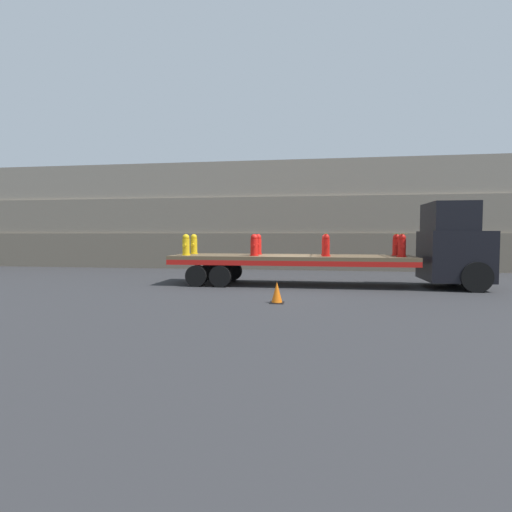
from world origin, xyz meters
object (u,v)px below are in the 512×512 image
at_px(fire_hydrant_red_near_3, 402,246).
at_px(traffic_cone, 277,293).
at_px(fire_hydrant_yellow_near_0, 186,245).
at_px(fire_hydrant_red_far_2, 325,245).
at_px(fire_hydrant_red_near_2, 326,246).
at_px(fire_hydrant_yellow_far_0, 194,244).
at_px(fire_hydrant_red_far_1, 258,245).
at_px(fire_hydrant_red_near_1, 254,245).
at_px(flatbed_trailer, 276,261).
at_px(truck_cab, 455,246).
at_px(fire_hydrant_red_far_3, 396,245).

xyz_separation_m(fire_hydrant_red_near_3, traffic_cone, (-4.41, -3.91, -1.33)).
relative_size(fire_hydrant_yellow_near_0, fire_hydrant_red_far_2, 1.00).
bearing_deg(fire_hydrant_red_near_2, fire_hydrant_yellow_far_0, 169.33).
xyz_separation_m(fire_hydrant_yellow_far_0, traffic_cone, (4.18, -4.99, -1.33)).
bearing_deg(fire_hydrant_red_far_1, traffic_cone, -75.24).
bearing_deg(fire_hydrant_red_far_2, fire_hydrant_red_near_1, -159.35).
height_order(fire_hydrant_yellow_far_0, fire_hydrant_red_far_1, same).
distance_m(fire_hydrant_yellow_near_0, fire_hydrant_red_far_1, 3.06).
bearing_deg(fire_hydrant_red_near_2, fire_hydrant_red_far_1, 159.35).
relative_size(fire_hydrant_red_near_2, traffic_cone, 1.35).
height_order(flatbed_trailer, fire_hydrant_red_far_2, fire_hydrant_red_far_2).
relative_size(fire_hydrant_red_far_2, traffic_cone, 1.35).
height_order(truck_cab, fire_hydrant_red_far_3, truck_cab).
distance_m(truck_cab, fire_hydrant_red_near_3, 2.17).
bearing_deg(fire_hydrant_red_near_3, fire_hydrant_yellow_far_0, 172.84).
bearing_deg(fire_hydrant_red_far_1, fire_hydrant_red_far_2, 0.00).
distance_m(fire_hydrant_yellow_far_0, fire_hydrant_red_near_2, 5.83).
distance_m(fire_hydrant_yellow_near_0, fire_hydrant_yellow_far_0, 1.08).
height_order(fire_hydrant_yellow_near_0, fire_hydrant_red_near_2, same).
relative_size(fire_hydrant_yellow_far_0, fire_hydrant_red_near_3, 1.00).
distance_m(fire_hydrant_red_near_3, traffic_cone, 6.05).
xyz_separation_m(fire_hydrant_red_far_1, fire_hydrant_red_far_3, (5.73, 0.00, 0.00)).
bearing_deg(fire_hydrant_red_far_2, flatbed_trailer, -165.05).
bearing_deg(fire_hydrant_yellow_far_0, fire_hydrant_red_near_2, -10.67).
bearing_deg(truck_cab, fire_hydrant_red_far_1, 176.06).
relative_size(fire_hydrant_red_near_1, fire_hydrant_red_near_3, 1.00).
distance_m(truck_cab, flatbed_trailer, 7.01).
distance_m(fire_hydrant_red_near_1, fire_hydrant_red_far_3, 5.83).
xyz_separation_m(fire_hydrant_yellow_near_0, fire_hydrant_red_far_2, (5.73, 1.08, 0.00)).
relative_size(fire_hydrant_red_near_2, fire_hydrant_red_far_2, 1.00).
xyz_separation_m(fire_hydrant_yellow_near_0, fire_hydrant_red_far_1, (2.86, 1.08, 0.00)).
height_order(truck_cab, fire_hydrant_red_far_1, truck_cab).
bearing_deg(fire_hydrant_red_near_1, traffic_cone, -71.43).
bearing_deg(fire_hydrant_red_near_3, fire_hydrant_red_far_1, 169.33).
xyz_separation_m(fire_hydrant_yellow_near_0, fire_hydrant_yellow_far_0, (0.00, 1.08, 0.00)).
bearing_deg(fire_hydrant_red_far_3, flatbed_trailer, -173.69).
relative_size(truck_cab, fire_hydrant_yellow_near_0, 3.77).
bearing_deg(traffic_cone, truck_cab, 34.36).
bearing_deg(truck_cab, fire_hydrant_yellow_far_0, 177.11).
distance_m(fire_hydrant_red_near_2, fire_hydrant_red_far_2, 1.08).
bearing_deg(truck_cab, flatbed_trailer, 180.00).
bearing_deg(truck_cab, fire_hydrant_red_near_2, -173.79).
xyz_separation_m(fire_hydrant_yellow_far_0, fire_hydrant_red_near_1, (2.86, -1.08, 0.00)).
distance_m(truck_cab, fire_hydrant_red_far_1, 7.85).
height_order(fire_hydrant_yellow_far_0, fire_hydrant_red_near_1, same).
relative_size(fire_hydrant_red_near_1, fire_hydrant_red_far_3, 1.00).
relative_size(truck_cab, fire_hydrant_red_far_3, 3.77).
xyz_separation_m(fire_hydrant_red_near_1, fire_hydrant_red_far_2, (2.86, 1.08, 0.00)).
distance_m(truck_cab, fire_hydrant_yellow_near_0, 10.71).
distance_m(fire_hydrant_red_far_2, traffic_cone, 5.39).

